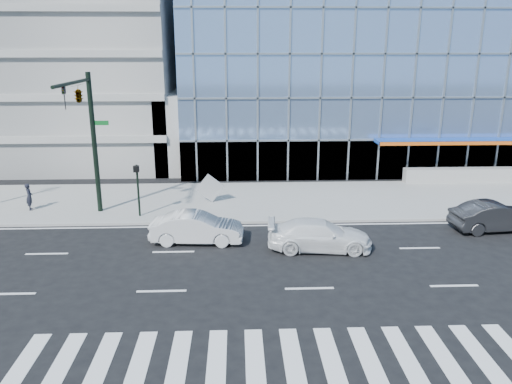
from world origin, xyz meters
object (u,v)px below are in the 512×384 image
traffic_signal (84,112)px  dark_sedan (496,217)px  white_suv (320,235)px  white_sedan (197,228)px  pedestrian (29,197)px  ped_signal_post (137,182)px  tilted_panel (210,188)px

traffic_signal → dark_sedan: bearing=-5.9°
white_suv → white_sedan: 6.11m
traffic_signal → pedestrian: traffic_signal is taller
traffic_signal → white_sedan: size_ratio=1.74×
white_suv → dark_sedan: size_ratio=1.06×
pedestrian → traffic_signal: bearing=-135.5°
ped_signal_post → white_suv: 10.81m
ped_signal_post → tilted_panel: ped_signal_post is taller
traffic_signal → ped_signal_post: traffic_signal is taller
traffic_signal → white_suv: bearing=-20.4°
ped_signal_post → pedestrian: 6.94m
dark_sedan → pedestrian: pedestrian is taller
white_suv → pedestrian: (-16.25, 6.28, 0.23)m
dark_sedan → pedestrian: 26.37m
ped_signal_post → white_sedan: size_ratio=0.65×
traffic_signal → white_sedan: bearing=-28.9°
traffic_signal → ped_signal_post: (2.50, 0.37, -4.02)m
white_sedan → tilted_panel: size_ratio=3.55×
traffic_signal → ped_signal_post: 4.75m
ped_signal_post → white_sedan: 5.32m
traffic_signal → dark_sedan: size_ratio=1.70×
dark_sedan → tilted_panel: tilted_panel is taller
white_sedan → dark_sedan: dark_sedan is taller
ped_signal_post → dark_sedan: ped_signal_post is taller
dark_sedan → white_sedan: bearing=87.9°
white_sedan → dark_sedan: (15.80, 1.07, 0.02)m
ped_signal_post → white_suv: bearing=-26.9°
traffic_signal → pedestrian: 6.93m
white_suv → tilted_panel: (-5.64, 7.38, 0.33)m
white_suv → ped_signal_post: bearing=67.2°
white_sedan → dark_sedan: bearing=-82.4°
tilted_panel → pedestrian: bearing=-172.5°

